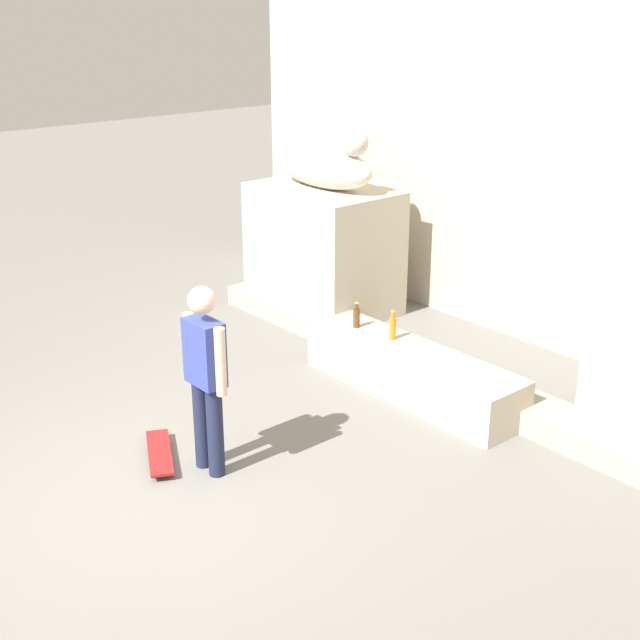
{
  "coord_description": "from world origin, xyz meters",
  "views": [
    {
      "loc": [
        5.4,
        -2.63,
        3.86
      ],
      "look_at": [
        -0.04,
        2.03,
        1.1
      ],
      "focal_mm": 47.87,
      "sensor_mm": 36.0,
      "label": 1
    }
  ],
  "objects_px": {
    "statue_reclining_left": "(326,165)",
    "skater": "(206,372)",
    "bottle_orange": "(393,327)",
    "skateboard": "(160,453)",
    "bottle_brown": "(356,317)"
  },
  "relations": [
    {
      "from": "statue_reclining_left",
      "to": "skateboard",
      "type": "xyz_separation_m",
      "value": [
        1.99,
        -3.66,
        -1.8
      ]
    },
    {
      "from": "skateboard",
      "to": "bottle_orange",
      "type": "relative_size",
      "value": 2.56
    },
    {
      "from": "skater",
      "to": "bottle_brown",
      "type": "height_order",
      "value": "skater"
    },
    {
      "from": "statue_reclining_left",
      "to": "bottle_brown",
      "type": "relative_size",
      "value": 5.75
    },
    {
      "from": "statue_reclining_left",
      "to": "bottle_orange",
      "type": "xyz_separation_m",
      "value": [
        2.17,
        -0.96,
        -1.25
      ]
    },
    {
      "from": "bottle_brown",
      "to": "skateboard",
      "type": "bearing_deg",
      "value": -83.22
    },
    {
      "from": "bottle_orange",
      "to": "skater",
      "type": "bearing_deg",
      "value": -83.92
    },
    {
      "from": "skater",
      "to": "statue_reclining_left",
      "type": "bearing_deg",
      "value": 124.51
    },
    {
      "from": "statue_reclining_left",
      "to": "skater",
      "type": "bearing_deg",
      "value": -56.22
    },
    {
      "from": "bottle_orange",
      "to": "statue_reclining_left",
      "type": "bearing_deg",
      "value": 156.2
    },
    {
      "from": "skater",
      "to": "bottle_brown",
      "type": "bearing_deg",
      "value": 106.46
    },
    {
      "from": "statue_reclining_left",
      "to": "bottle_orange",
      "type": "height_order",
      "value": "statue_reclining_left"
    },
    {
      "from": "bottle_orange",
      "to": "skateboard",
      "type": "bearing_deg",
      "value": -93.69
    },
    {
      "from": "bottle_orange",
      "to": "bottle_brown",
      "type": "xyz_separation_m",
      "value": [
        -0.49,
        -0.05,
        -0.02
      ]
    },
    {
      "from": "statue_reclining_left",
      "to": "skater",
      "type": "relative_size",
      "value": 0.97
    }
  ]
}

